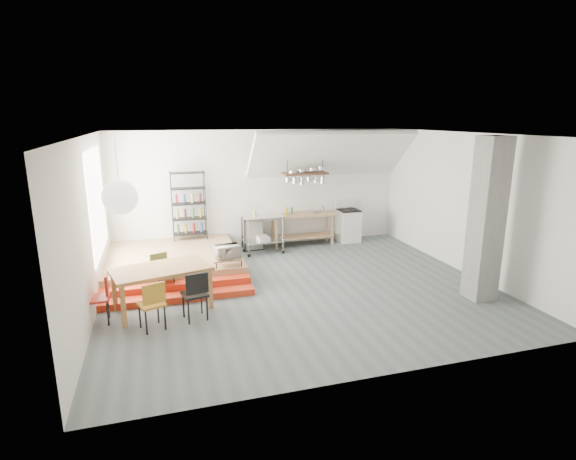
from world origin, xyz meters
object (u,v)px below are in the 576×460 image
object	(u,v)px
rolling_cart	(263,229)
stove	(348,225)
dining_table	(161,272)
mini_fridge	(252,233)

from	to	relation	value
rolling_cart	stove	bearing A→B (deg)	5.86
stove	dining_table	size ratio (longest dim) A/B	0.61
rolling_cart	mini_fridge	size ratio (longest dim) A/B	1.23
stove	rolling_cart	world-z (taller)	stove
dining_table	mini_fridge	xyz separation A→B (m)	(2.47, 3.49, -0.31)
mini_fridge	rolling_cart	bearing A→B (deg)	-69.15
stove	mini_fridge	bearing A→B (deg)	179.11
dining_table	rolling_cart	size ratio (longest dim) A/B	1.83
stove	rolling_cart	xyz separation A→B (m)	(-2.64, -0.46, 0.17)
dining_table	rolling_cart	distance (m)	4.00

